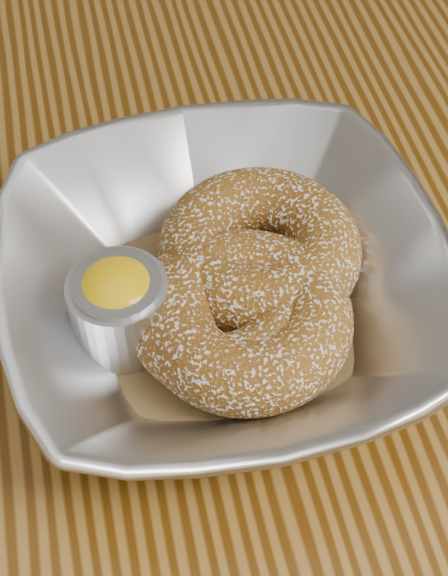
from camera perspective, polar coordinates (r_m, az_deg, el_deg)
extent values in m
cube|color=brown|center=(0.49, 3.49, -7.71)|extent=(1.20, 0.80, 0.04)
imported|color=#BBBEC3|center=(0.47, 0.00, -0.07)|extent=(0.24, 0.24, 0.06)
cube|color=brown|center=(0.49, 0.00, -1.52)|extent=(0.19, 0.19, 0.00)
torus|color=brown|center=(0.49, 2.32, 2.50)|extent=(0.14, 0.14, 0.04)
torus|color=brown|center=(0.46, -0.11, -1.78)|extent=(0.10, 0.10, 0.04)
torus|color=brown|center=(0.46, 1.42, -2.03)|extent=(0.13, 0.13, 0.04)
cylinder|color=#BBBEC3|center=(0.46, -6.72, -1.53)|extent=(0.05, 0.05, 0.05)
cylinder|color=gray|center=(0.46, -6.77, -1.23)|extent=(0.05, 0.05, 0.04)
ellipsoid|color=#F2BA07|center=(0.45, -6.93, -0.19)|extent=(0.04, 0.04, 0.03)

